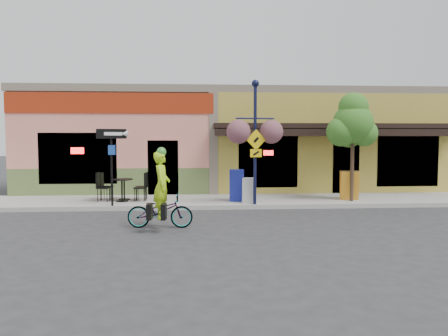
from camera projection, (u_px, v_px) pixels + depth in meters
name	position (u px, v px, depth m)	size (l,w,h in m)	color
ground	(249.00, 212.00, 14.15)	(90.00, 90.00, 0.00)	#2D2D30
sidewalk	(242.00, 201.00, 16.13)	(24.00, 3.00, 0.15)	#9E9B93
curb	(247.00, 207.00, 14.69)	(24.00, 0.12, 0.15)	#A8A59E
building	(230.00, 141.00, 21.46)	(18.20, 8.20, 4.50)	#EA8774
bicycle	(160.00, 211.00, 11.64)	(0.61, 1.74, 0.91)	maroon
cyclist_rider	(162.00, 194.00, 11.61)	(0.66, 0.43, 1.80)	#B7F119
lamp_post	(255.00, 142.00, 14.66)	(1.34, 0.54, 4.20)	#111536
one_way_sign	(112.00, 168.00, 14.39)	(0.97, 0.21, 2.54)	black
cafe_set_left	(122.00, 187.00, 15.40)	(1.74, 0.87, 1.04)	black
cafe_set_right	(124.00, 186.00, 15.83)	(1.67, 0.84, 1.00)	black
newspaper_box_blue	(237.00, 185.00, 15.57)	(0.50, 0.45, 1.12)	#192396
newspaper_box_grey	(249.00, 190.00, 15.10)	(0.41, 0.37, 0.87)	#BDBDBD
street_tree	(353.00, 146.00, 15.46)	(1.52, 1.52, 3.89)	#3D7A26
sandwich_board	(350.00, 186.00, 15.72)	(0.64, 0.47, 1.06)	orange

